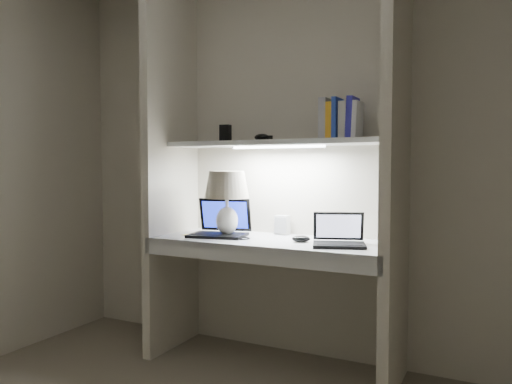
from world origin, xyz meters
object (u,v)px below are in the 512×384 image
Objects in this scene: laptop_main at (221,227)px; table_lamp at (227,193)px; laptop_netbook at (339,238)px; book_row at (341,120)px; speaker at (282,225)px.

table_lamp is at bearing -41.71° from laptop_main.
laptop_netbook is 0.69m from book_row.
book_row is (0.41, -0.11, 0.65)m from speaker.
book_row is at bearing -14.36° from speaker.
table_lamp reaches higher than laptop_netbook.
laptop_main is at bearing 157.33° from laptop_netbook.
table_lamp is 0.43m from speaker.
book_row is at bearing -2.73° from laptop_main.
table_lamp is 1.04× the size of laptop_main.
speaker is (-0.46, 0.27, 0.02)m from laptop_netbook.
laptop_netbook is (0.72, -0.01, -0.23)m from table_lamp.
table_lamp is 0.76m from laptop_netbook.
table_lamp is 1.18× the size of laptop_netbook.
laptop_main is at bearing -146.44° from speaker.
laptop_main is 1.00m from book_row.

